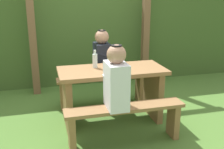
% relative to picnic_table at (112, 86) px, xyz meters
% --- Properties ---
extents(ground_plane, '(12.00, 12.00, 0.00)m').
position_rel_picnic_table_xyz_m(ground_plane, '(0.00, 0.00, -0.51)').
color(ground_plane, '#4A752E').
extents(hedge_backdrop, '(6.40, 0.66, 1.86)m').
position_rel_picnic_table_xyz_m(hedge_backdrop, '(0.00, 1.99, 0.42)').
color(hedge_backdrop, '#3C5A26').
rests_on(hedge_backdrop, ground_plane).
extents(pergola_post_left, '(0.12, 0.12, 2.28)m').
position_rel_picnic_table_xyz_m(pergola_post_left, '(-1.01, 1.38, 0.63)').
color(pergola_post_left, brown).
rests_on(pergola_post_left, ground_plane).
extents(pergola_post_right, '(0.12, 0.12, 2.28)m').
position_rel_picnic_table_xyz_m(pergola_post_right, '(1.01, 1.38, 0.63)').
color(pergola_post_right, brown).
rests_on(pergola_post_right, ground_plane).
extents(picnic_table, '(1.40, 0.64, 0.75)m').
position_rel_picnic_table_xyz_m(picnic_table, '(0.00, 0.00, 0.00)').
color(picnic_table, olive).
rests_on(picnic_table, ground_plane).
extents(bench_near, '(1.40, 0.24, 0.47)m').
position_rel_picnic_table_xyz_m(bench_near, '(0.00, -0.59, -0.18)').
color(bench_near, olive).
rests_on(bench_near, ground_plane).
extents(bench_far, '(1.40, 0.24, 0.47)m').
position_rel_picnic_table_xyz_m(bench_far, '(0.00, 0.59, -0.18)').
color(bench_far, olive).
rests_on(bench_far, ground_plane).
extents(person_white_shirt, '(0.25, 0.35, 0.72)m').
position_rel_picnic_table_xyz_m(person_white_shirt, '(-0.11, -0.59, 0.29)').
color(person_white_shirt, silver).
rests_on(person_white_shirt, bench_near).
extents(person_black_coat, '(0.25, 0.35, 0.72)m').
position_rel_picnic_table_xyz_m(person_black_coat, '(-0.00, 0.59, 0.29)').
color(person_black_coat, black).
rests_on(person_black_coat, bench_far).
extents(drinking_glass, '(0.08, 0.08, 0.09)m').
position_rel_picnic_table_xyz_m(drinking_glass, '(-0.10, -0.05, 0.29)').
color(drinking_glass, silver).
rests_on(drinking_glass, picnic_table).
extents(bottle_left, '(0.07, 0.07, 0.24)m').
position_rel_picnic_table_xyz_m(bottle_left, '(-0.20, 0.11, 0.34)').
color(bottle_left, silver).
rests_on(bottle_left, picnic_table).
extents(bottle_right, '(0.06, 0.06, 0.23)m').
position_rel_picnic_table_xyz_m(bottle_right, '(-0.03, 0.00, 0.34)').
color(bottle_right, silver).
rests_on(bottle_right, picnic_table).
extents(cell_phone, '(0.10, 0.15, 0.01)m').
position_rel_picnic_table_xyz_m(cell_phone, '(0.08, 0.04, 0.25)').
color(cell_phone, black).
rests_on(cell_phone, picnic_table).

